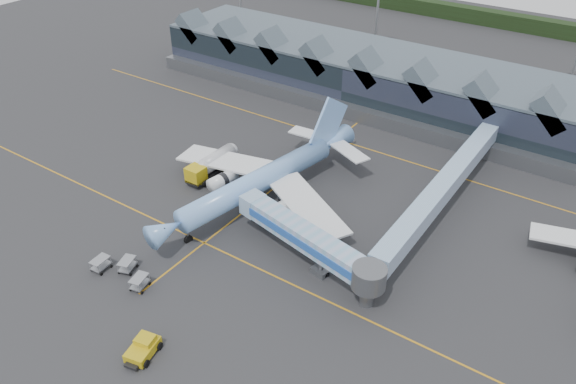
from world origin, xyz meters
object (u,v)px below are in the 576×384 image
Objects in this scene: pushback_tug at (143,348)px; main_airliner at (264,178)px; jet_bridge at (316,245)px; fuel_truck at (214,163)px.

main_airliner is at bearing 89.63° from pushback_tug.
jet_bridge is at bearing -21.86° from main_airliner.
jet_bridge reaches higher than pushback_tug.
pushback_tug is at bearing -60.43° from fuel_truck.
jet_bridge is 28.08m from fuel_truck.
main_airliner is at bearing 159.87° from jet_bridge.
main_airliner reaches higher than fuel_truck.
fuel_truck is 37.14m from pushback_tug.
main_airliner is 11.29m from fuel_truck.
pushback_tug is (6.73, -31.40, -2.84)m from main_airliner.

